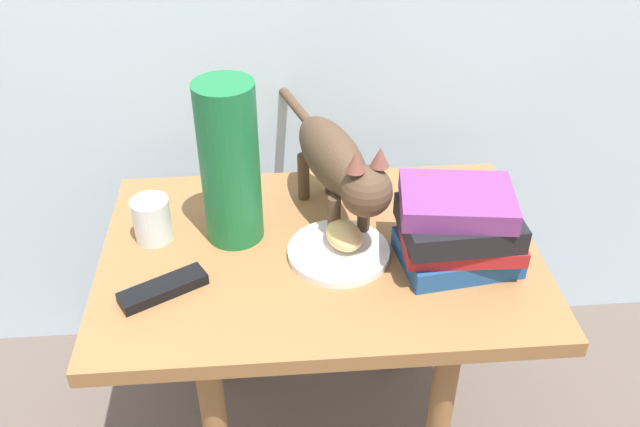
# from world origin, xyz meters

# --- Properties ---
(side_table) EXTENTS (0.80, 0.54, 0.55)m
(side_table) POSITION_xyz_m (0.00, 0.00, 0.47)
(side_table) COLOR olive
(side_table) RESTS_ON ground
(plate) EXTENTS (0.19, 0.19, 0.01)m
(plate) POSITION_xyz_m (0.03, -0.02, 0.55)
(plate) COLOR white
(plate) RESTS_ON side_table
(bread_roll) EXTENTS (0.09, 0.10, 0.05)m
(bread_roll) POSITION_xyz_m (0.04, -0.01, 0.59)
(bread_roll) COLOR #E0BC7A
(bread_roll) RESTS_ON plate
(cat) EXTENTS (0.18, 0.46, 0.23)m
(cat) POSITION_xyz_m (0.04, 0.08, 0.68)
(cat) COLOR #4C3828
(cat) RESTS_ON side_table
(book_stack) EXTENTS (0.23, 0.17, 0.15)m
(book_stack) POSITION_xyz_m (0.24, -0.06, 0.62)
(book_stack) COLOR #1E4C8C
(book_stack) RESTS_ON side_table
(green_vase) EXTENTS (0.11, 0.11, 0.31)m
(green_vase) POSITION_xyz_m (-0.16, 0.06, 0.70)
(green_vase) COLOR #196B38
(green_vase) RESTS_ON side_table
(candle_jar) EXTENTS (0.07, 0.07, 0.08)m
(candle_jar) POSITION_xyz_m (-0.31, 0.06, 0.58)
(candle_jar) COLOR silver
(candle_jar) RESTS_ON side_table
(tv_remote) EXTENTS (0.15, 0.11, 0.02)m
(tv_remote) POSITION_xyz_m (-0.27, -0.10, 0.56)
(tv_remote) COLOR black
(tv_remote) RESTS_ON side_table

